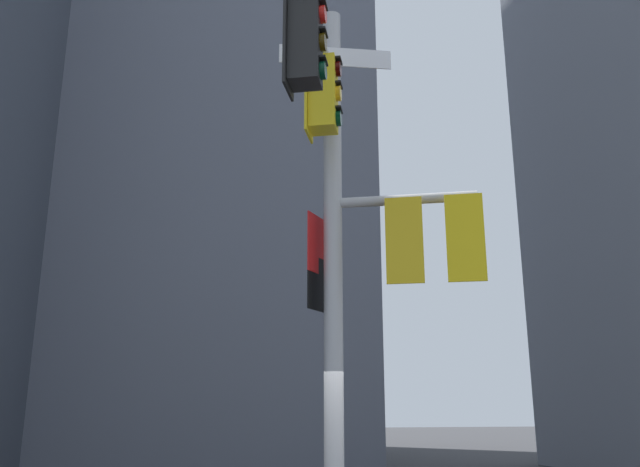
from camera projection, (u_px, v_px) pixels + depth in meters
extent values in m
cube|color=slate|center=(170.00, 38.00, 33.70)|extent=(16.93, 16.93, 41.02)
cylinder|color=#B2B2B5|center=(333.00, 270.00, 8.63)|extent=(0.25, 0.25, 7.64)
cylinder|color=#B2B2B5|center=(319.00, 39.00, 8.27)|extent=(0.96, 2.15, 0.14)
cylinder|color=#B2B2B5|center=(404.00, 200.00, 8.70)|extent=(1.83, 0.86, 0.14)
cube|color=yellow|center=(309.00, 96.00, 8.46)|extent=(0.20, 0.46, 1.14)
cube|color=yellow|center=(323.00, 95.00, 8.43)|extent=(0.44, 0.44, 1.00)
cylinder|color=#360605|center=(338.00, 69.00, 8.49)|extent=(0.13, 0.21, 0.20)
cube|color=black|center=(339.00, 61.00, 8.52)|extent=(0.15, 0.23, 0.02)
cylinder|color=yellow|center=(339.00, 94.00, 8.40)|extent=(0.13, 0.21, 0.20)
cube|color=black|center=(339.00, 85.00, 8.43)|extent=(0.15, 0.23, 0.02)
cylinder|color=#06311C|center=(339.00, 119.00, 8.31)|extent=(0.13, 0.21, 0.20)
cube|color=black|center=(339.00, 110.00, 8.34)|extent=(0.15, 0.23, 0.02)
cube|color=black|center=(289.00, 45.00, 7.28)|extent=(0.20, 0.46, 1.14)
cube|color=black|center=(305.00, 44.00, 7.25)|extent=(0.44, 0.44, 1.00)
cylinder|color=red|center=(323.00, 14.00, 7.31)|extent=(0.13, 0.21, 0.20)
cube|color=black|center=(324.00, 5.00, 7.34)|extent=(0.15, 0.23, 0.02)
cylinder|color=#3C2C06|center=(323.00, 42.00, 7.22)|extent=(0.13, 0.21, 0.20)
cube|color=black|center=(324.00, 33.00, 7.25)|extent=(0.15, 0.23, 0.02)
cylinder|color=#06311C|center=(323.00, 71.00, 7.13)|extent=(0.13, 0.21, 0.20)
cube|color=black|center=(324.00, 61.00, 7.16)|extent=(0.15, 0.23, 0.02)
cube|color=gold|center=(404.00, 240.00, 8.37)|extent=(0.46, 0.21, 1.14)
cube|color=gold|center=(405.00, 243.00, 8.55)|extent=(0.44, 0.44, 1.00)
cylinder|color=red|center=(405.00, 222.00, 8.83)|extent=(0.21, 0.13, 0.20)
cube|color=black|center=(405.00, 213.00, 8.86)|extent=(0.23, 0.15, 0.02)
cylinder|color=#3C2C06|center=(406.00, 247.00, 8.74)|extent=(0.21, 0.13, 0.20)
cube|color=black|center=(406.00, 238.00, 8.77)|extent=(0.23, 0.15, 0.02)
cylinder|color=#06311C|center=(407.00, 272.00, 8.65)|extent=(0.21, 0.13, 0.20)
cube|color=black|center=(407.00, 264.00, 8.68)|extent=(0.23, 0.15, 0.02)
cube|color=yellow|center=(465.00, 237.00, 8.23)|extent=(0.46, 0.21, 1.14)
cube|color=yellow|center=(465.00, 241.00, 8.41)|extent=(0.44, 0.44, 1.00)
cylinder|color=red|center=(463.00, 219.00, 8.70)|extent=(0.21, 0.13, 0.20)
cube|color=black|center=(462.00, 210.00, 8.73)|extent=(0.23, 0.15, 0.02)
cylinder|color=#3C2C06|center=(464.00, 244.00, 8.60)|extent=(0.21, 0.13, 0.20)
cube|color=black|center=(464.00, 236.00, 8.64)|extent=(0.23, 0.15, 0.02)
cylinder|color=#06311C|center=(466.00, 270.00, 8.51)|extent=(0.21, 0.13, 0.20)
cube|color=black|center=(465.00, 262.00, 8.55)|extent=(0.23, 0.15, 0.02)
cube|color=white|center=(335.00, 57.00, 9.05)|extent=(1.56, 0.16, 0.28)
cube|color=#19479E|center=(335.00, 57.00, 9.05)|extent=(1.52, 0.15, 0.24)
cube|color=red|center=(318.00, 245.00, 8.81)|extent=(0.39, 0.53, 0.80)
cube|color=white|center=(318.00, 245.00, 8.81)|extent=(0.36, 0.49, 0.76)
cube|color=black|center=(318.00, 284.00, 8.68)|extent=(0.39, 0.48, 0.72)
cube|color=white|center=(318.00, 284.00, 8.68)|extent=(0.36, 0.44, 0.68)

